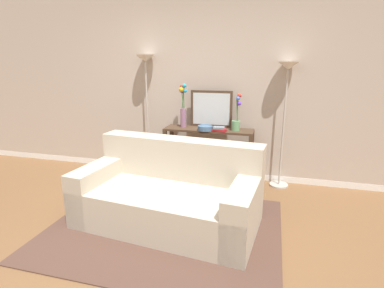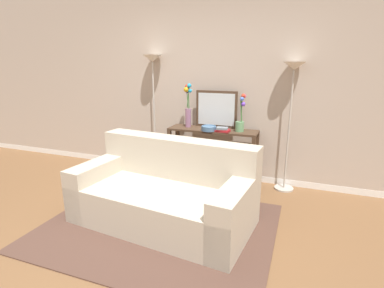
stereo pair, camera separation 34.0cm
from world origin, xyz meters
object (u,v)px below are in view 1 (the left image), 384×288
vase_tall_flowers (183,105)px  book_row_under_console (184,175)px  vase_short_flowers (237,118)px  floor_lamp_left (146,82)px  fruit_bowl (205,128)px  couch (169,196)px  console_table (208,146)px  wall_mirror (211,109)px  book_stack (219,129)px  floor_lamp_right (286,90)px

vase_tall_flowers → book_row_under_console: vase_tall_flowers is taller
vase_tall_flowers → vase_short_flowers: vase_tall_flowers is taller
floor_lamp_left → vase_tall_flowers: floor_lamp_left is taller
floor_lamp_left → book_row_under_console: bearing=-10.2°
fruit_bowl → book_row_under_console: bearing=163.2°
couch → vase_short_flowers: (0.55, 1.24, 0.66)m
floor_lamp_left → fruit_bowl: floor_lamp_left is taller
fruit_bowl → console_table: bearing=75.7°
book_row_under_console → vase_short_flowers: bearing=-0.5°
floor_lamp_left → wall_mirror: (0.98, 0.03, -0.37)m
book_row_under_console → vase_tall_flowers: bearing=116.0°
floor_lamp_left → wall_mirror: size_ratio=3.00×
vase_short_flowers → book_stack: vase_short_flowers is taller
vase_tall_flowers → fruit_bowl: bearing=-19.8°
console_table → floor_lamp_left: floor_lamp_left is taller
floor_lamp_left → vase_short_flowers: (1.37, -0.12, -0.45)m
couch → book_row_under_console: (-0.21, 1.24, -0.25)m
wall_mirror → book_stack: size_ratio=3.04×
couch → book_stack: 1.29m
floor_lamp_left → floor_lamp_right: (1.99, 0.00, -0.08)m
floor_lamp_left → floor_lamp_right: bearing=0.0°
book_stack → book_row_under_console: size_ratio=0.70×
book_row_under_console → console_table: bearing=0.0°
vase_short_flowers → couch: bearing=-114.1°
book_stack → couch: bearing=-106.5°
book_row_under_console → fruit_bowl: bearing=-16.8°
console_table → floor_lamp_right: size_ratio=0.74×
couch → floor_lamp_left: floor_lamp_left is taller
book_stack → book_row_under_console: (-0.54, 0.11, -0.77)m
console_table → wall_mirror: size_ratio=2.09×
book_row_under_console → couch: bearing=-80.5°
vase_tall_flowers → fruit_bowl: 0.47m
floor_lamp_left → fruit_bowl: size_ratio=8.71×
couch → vase_short_flowers: 1.51m
vase_tall_flowers → fruit_bowl: size_ratio=3.00×
fruit_bowl → floor_lamp_left: bearing=167.4°
wall_mirror → book_row_under_console: bearing=-159.3°
vase_short_flowers → book_row_under_console: 1.19m
floor_lamp_right → book_stack: size_ratio=8.63×
fruit_bowl → book_stack: bearing=-2.0°
console_table → fruit_bowl: bearing=-104.3°
floor_lamp_right → wall_mirror: bearing=178.1°
console_table → vase_tall_flowers: size_ratio=2.02×
console_table → fruit_bowl: (-0.03, -0.10, 0.28)m
book_stack → book_row_under_console: book_stack is taller
wall_mirror → fruit_bowl: bearing=-97.1°
vase_tall_flowers → book_stack: vase_tall_flowers is taller
floor_lamp_left → vase_tall_flowers: bearing=-8.2°
couch → book_stack: bearing=73.5°
console_table → vase_short_flowers: bearing=-1.0°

